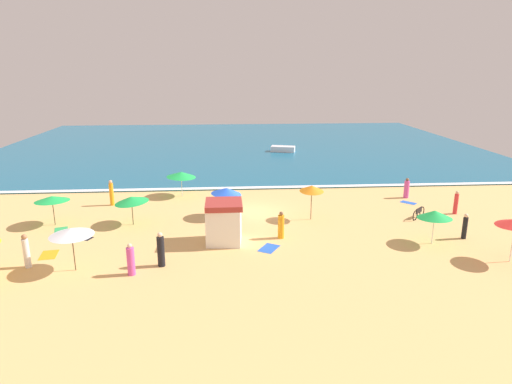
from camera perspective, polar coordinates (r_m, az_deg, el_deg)
ground_plane at (r=31.23m, az=-0.38°, el=-2.61°), size 60.00×60.00×0.00m
ocean_water at (r=58.45m, az=-2.16°, el=6.04°), size 60.00×44.00×0.10m
wave_breaker_foam at (r=37.23m, az=-1.01°, el=0.57°), size 57.00×0.70×0.01m
lifeguard_cabana at (r=25.65m, az=-4.12°, el=-3.83°), size 2.09×2.16×2.45m
beach_umbrella_1 at (r=29.38m, az=7.17°, el=0.45°), size 1.72×1.74×2.41m
beach_umbrella_2 at (r=27.19m, az=21.96°, el=-2.68°), size 2.56×2.57×2.04m
beach_umbrella_3 at (r=35.19m, az=-9.57°, el=2.23°), size 2.90×2.88×2.02m
beach_umbrella_5 at (r=29.40m, az=-15.70°, el=-0.93°), size 2.69×2.67×1.98m
beach_umbrella_6 at (r=29.76m, az=-3.82°, el=0.13°), size 2.63×2.62×2.13m
beach_umbrella_7 at (r=31.05m, az=-24.72°, el=-0.78°), size 2.75×2.75×1.97m
beach_umbrella_8 at (r=23.60m, az=-22.62°, el=-4.75°), size 2.50×2.51×2.24m
parked_bicycle at (r=31.83m, az=20.15°, el=-2.52°), size 1.36×1.30×0.76m
beachgoer_0 at (r=26.38m, az=3.23°, el=-4.36°), size 0.44×0.44×1.65m
beachgoer_1 at (r=33.65m, az=24.27°, el=-1.28°), size 0.32×0.32×1.64m
beachgoer_2 at (r=29.03m, az=25.22°, el=-4.04°), size 0.32×0.32×1.55m
beachgoer_3 at (r=34.26m, az=-18.05°, el=-0.13°), size 0.43×0.43×1.90m
beachgoer_4 at (r=23.21m, az=-12.11°, el=-7.33°), size 0.50×0.50×1.83m
beachgoer_5 at (r=25.35m, az=-27.39°, el=-6.79°), size 0.41×0.41×1.79m
beachgoer_6 at (r=22.67m, az=-15.77°, el=-8.44°), size 0.47×0.47×1.63m
beachgoer_7 at (r=36.43m, az=18.75°, el=0.40°), size 0.43×0.43×1.58m
beach_towel_0 at (r=35.32m, az=18.96°, el=-1.30°), size 1.23×1.24×0.01m
beach_towel_1 at (r=30.24m, az=-23.74°, el=-4.60°), size 1.17×1.64×0.01m
beach_towel_2 at (r=26.78m, az=-25.04°, el=-7.32°), size 1.04×1.42×0.01m
beach_towel_3 at (r=25.15m, az=1.67°, el=-7.23°), size 1.41×1.59×0.01m
beach_towel_4 at (r=28.63m, az=-21.61°, el=-5.47°), size 1.60×1.12×0.01m
small_boat_0 at (r=53.49m, az=3.48°, el=5.54°), size 3.03×1.91×0.66m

